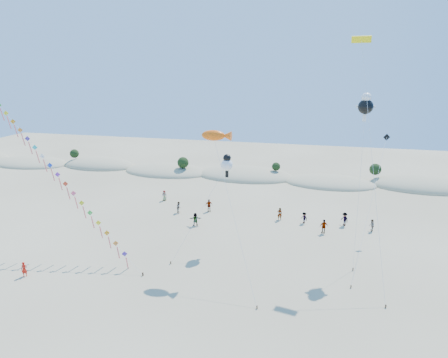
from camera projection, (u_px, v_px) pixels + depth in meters
ground at (147, 323)px, 30.79m from camera, size 160.00×160.00×0.00m
dune_ridge at (250, 176)px, 72.67m from camera, size 145.30×11.49×5.57m
kite_train at (25, 136)px, 42.89m from camera, size 31.27×10.39×24.72m
fish_kite at (217, 136)px, 38.62m from camera, size 7.55×9.70×14.07m
cartoon_kite_low at (227, 164)px, 42.85m from camera, size 5.34×7.63×10.81m
cartoon_kite_high at (366, 105)px, 39.23m from camera, size 2.00×6.29×17.77m
parafoil_kite at (362, 47)px, 38.51m from camera, size 3.97×13.08×23.43m
dark_kite at (377, 180)px, 42.71m from camera, size 4.95×16.09×12.46m
flyer_foreground at (24, 269)px, 37.59m from camera, size 0.66×0.55×1.55m
beachgoers at (260, 215)px, 51.38m from camera, size 31.18×9.12×1.86m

